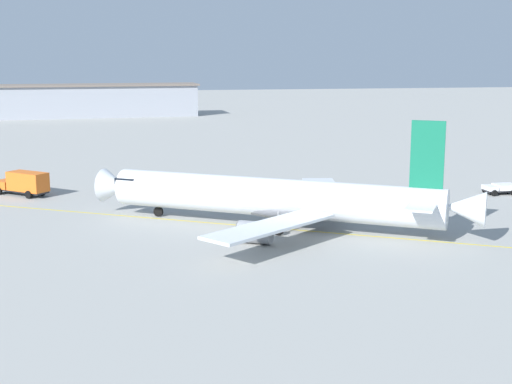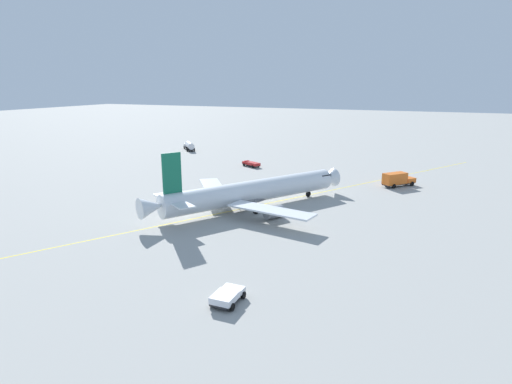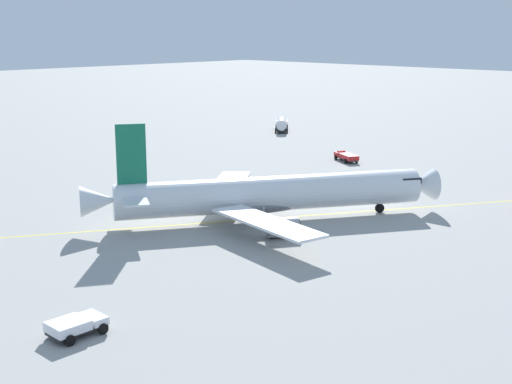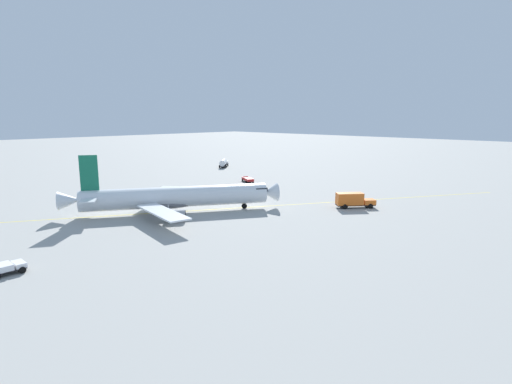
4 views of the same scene
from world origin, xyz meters
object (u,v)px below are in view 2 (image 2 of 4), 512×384
Objects in this scene: fuel_tanker_truck at (189,146)px; pushback_tug_truck at (227,296)px; airliner_main at (251,193)px; ops_pickup_truck at (251,164)px; catering_truck_truck at (397,179)px.

pushback_tug_truck is at bearing 172.53° from fuel_tanker_truck.
ops_pickup_truck is (36.21, 15.90, -2.14)m from airliner_main.
catering_truck_truck is at bearing -10.59° from pushback_tug_truck.
ops_pickup_truck is 74.02m from pushback_tug_truck.
pushback_tug_truck is 0.54× the size of catering_truck_truck.
airliner_main is at bearing 179.25° from fuel_tanker_truck.
fuel_tanker_truck is at bearing 109.81° from catering_truck_truck.
ops_pickup_truck reaches higher than pushback_tug_truck.
airliner_main is 6.27× the size of ops_pickup_truck.
catering_truck_truck reaches higher than ops_pickup_truck.
airliner_main is at bearing 141.10° from ops_pickup_truck.
pushback_tug_truck is (-68.68, -27.59, -0.01)m from ops_pickup_truck.
pushback_tug_truck is at bearing -128.48° from airliner_main.
pushback_tug_truck is (-32.48, -11.69, -2.15)m from airliner_main.
fuel_tanker_truck is 36.19m from ops_pickup_truck.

